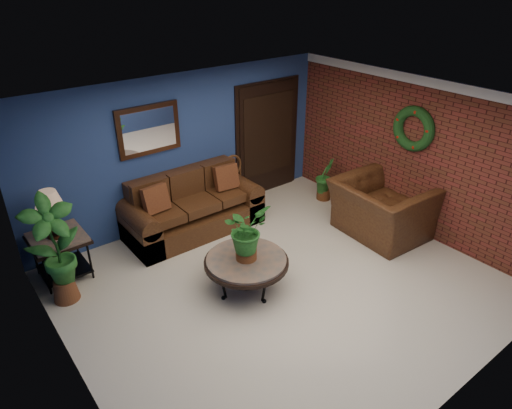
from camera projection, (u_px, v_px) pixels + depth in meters
floor at (281, 285)px, 6.36m from camera, size 5.50×5.50×0.00m
wall_back at (184, 149)px, 7.52m from camera, size 5.50×0.04×2.50m
wall_left at (62, 290)px, 4.29m from camera, size 0.04×5.00×2.50m
wall_right_brick at (414, 156)px, 7.26m from camera, size 0.04×5.00×2.50m
ceiling at (286, 109)px, 5.19m from camera, size 5.50×5.00×0.02m
crown_molding at (426, 82)px, 6.69m from camera, size 0.03×5.00×0.14m
wall_mirror at (149, 130)px, 6.95m from camera, size 1.02×0.06×0.77m
closet_door at (267, 139)px, 8.54m from camera, size 1.44×0.06×2.18m
wreath at (413, 129)px, 7.05m from camera, size 0.16×0.72×0.72m
sofa at (191, 211)px, 7.56m from camera, size 2.24×0.97×1.01m
coffee_table at (246, 262)px, 6.10m from camera, size 1.14×1.14×0.49m
end_table at (59, 245)px, 6.31m from camera, size 0.74×0.74×0.67m
table_lamp at (50, 209)px, 6.03m from camera, size 0.39×0.39×0.65m
side_chair at (237, 181)px, 8.00m from camera, size 0.48×0.48×1.04m
armchair at (380, 209)px, 7.35m from camera, size 1.30×1.47×0.91m
coffee_plant at (246, 231)px, 5.88m from camera, size 0.69×0.63×0.78m
floor_plant at (325, 179)px, 8.49m from camera, size 0.40×0.34×0.81m
tall_plant at (55, 247)px, 5.71m from camera, size 0.70×0.50×1.53m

